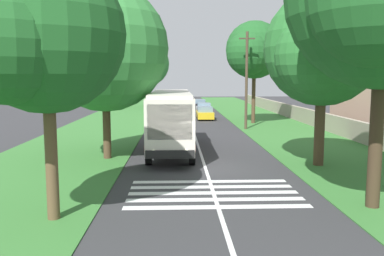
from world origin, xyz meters
name	(u,v)px	position (x,y,z in m)	size (l,w,h in m)	color
ground	(205,168)	(0.00, 0.00, 0.00)	(160.00, 160.00, 0.00)	#333335
grass_verge_left	(99,131)	(15.00, 8.20, 0.02)	(120.00, 8.00, 0.04)	#387533
grass_verge_right	(285,130)	(15.00, -8.20, 0.02)	(120.00, 8.00, 0.04)	#387533
centre_line	(193,130)	(15.00, 0.00, 0.00)	(110.00, 0.16, 0.01)	silver
coach_bus	(171,117)	(4.76, 1.80, 2.15)	(11.16, 2.62, 3.73)	silver
zebra_crossing	(213,193)	(-4.60, 0.00, 0.00)	(4.05, 6.80, 0.01)	silver
trailing_car_0	(205,113)	(24.58, -1.69, 0.67)	(4.30, 1.78, 1.43)	gold
trailing_car_1	(204,109)	(31.15, -2.01, 0.67)	(4.30, 1.78, 1.43)	silver
trailing_car_2	(199,104)	(39.70, -1.95, 0.67)	(4.30, 1.78, 1.43)	black
roadside_tree_left_0	(145,65)	(42.29, 6.18, 6.55)	(8.17, 6.86, 10.12)	brown
roadside_tree_left_1	(40,39)	(-7.55, 5.64, 5.78)	(5.96, 4.95, 8.35)	brown
roadside_tree_left_2	(103,52)	(2.77, 5.54, 6.04)	(8.31, 7.05, 9.71)	#4C3826
roadside_tree_right_0	(319,52)	(0.43, -5.82, 5.92)	(7.30, 5.94, 9.04)	#4C3826
roadside_tree_right_2	(252,52)	(20.29, -6.10, 7.15)	(7.39, 5.83, 10.16)	#4C3826
utility_pole	(246,79)	(15.50, -4.74, 4.46)	(0.24, 1.40, 8.56)	#473828
roadside_wall	(306,116)	(20.00, -11.60, 0.78)	(70.00, 0.40, 1.48)	#9E937F
roadside_building	(382,86)	(15.70, -17.12, 3.85)	(9.48, 6.65, 7.57)	tan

